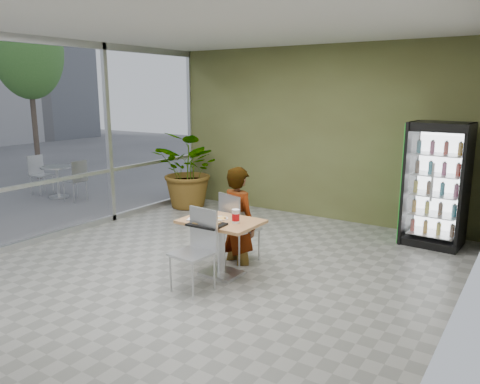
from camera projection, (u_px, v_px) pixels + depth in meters
name	position (u px, v px, depth m)	size (l,w,h in m)	color
ground	(201.00, 273.00, 6.23)	(7.00, 7.00, 0.00)	gray
room_envelope	(199.00, 154.00, 5.89)	(6.00, 7.00, 3.20)	beige
storefront_frame	(52.00, 141.00, 7.50)	(0.10, 7.00, 3.20)	#B7B9BD
dining_table	(221.00, 236.00, 6.08)	(1.01, 0.71, 0.75)	tan
chair_far	(235.00, 222.00, 6.56)	(0.55, 0.55, 0.99)	#B7B9BD
chair_near	(198.00, 243.00, 5.67)	(0.48, 0.48, 0.99)	#B7B9BD
seated_woman	(239.00, 225.00, 6.59)	(0.61, 0.40, 1.67)	black
pizza_plate	(220.00, 218.00, 6.09)	(0.26, 0.21, 0.03)	white
soda_cup	(236.00, 216.00, 5.89)	(0.10, 0.10, 0.18)	white
napkin_stack	(193.00, 219.00, 6.04)	(0.14, 0.14, 0.02)	white
cafeteria_tray	(207.00, 224.00, 5.80)	(0.44, 0.32, 0.02)	black
beverage_fridge	(436.00, 185.00, 7.23)	(0.91, 0.72, 1.92)	black
potted_plant	(191.00, 170.00, 9.58)	(1.43, 1.23, 1.59)	#376B2A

